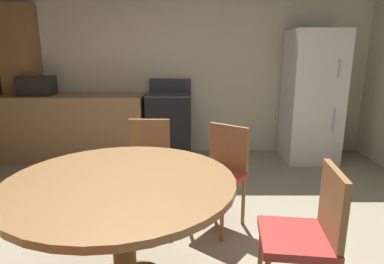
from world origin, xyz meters
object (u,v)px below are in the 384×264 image
(chair_northeast, at_px, (221,169))
(refrigerator, at_px, (312,97))
(oven_range, at_px, (170,126))
(dining_table, at_px, (122,203))
(microwave, at_px, (37,86))
(chair_north, at_px, (149,161))
(chair_east, at_px, (309,231))

(chair_northeast, bearing_deg, refrigerator, -179.83)
(oven_range, distance_m, dining_table, 2.69)
(refrigerator, relative_size, microwave, 4.00)
(chair_north, bearing_deg, microwave, -132.17)
(refrigerator, relative_size, chair_northeast, 2.02)
(chair_northeast, xyz_separation_m, chair_east, (0.41, -0.98, 0.00))
(chair_north, relative_size, chair_east, 1.00)
(chair_north, height_order, chair_east, same)
(chair_north, xyz_separation_m, chair_east, (1.06, -1.21, 0.00))
(microwave, xyz_separation_m, chair_east, (2.78, -2.81, -0.53))
(dining_table, distance_m, chair_northeast, 1.08)
(dining_table, xyz_separation_m, chair_north, (0.01, 1.08, -0.11))
(chair_north, bearing_deg, chair_east, 42.04)
(dining_table, bearing_deg, chair_east, -6.71)
(refrigerator, distance_m, microwave, 3.75)
(dining_table, bearing_deg, refrigerator, 52.12)
(refrigerator, distance_m, dining_table, 3.34)
(chair_north, distance_m, chair_east, 1.60)
(chair_north, xyz_separation_m, chair_northeast, (0.65, -0.23, 0.00))
(refrigerator, height_order, dining_table, refrigerator)
(refrigerator, height_order, chair_east, refrigerator)
(refrigerator, distance_m, chair_northeast, 2.28)
(microwave, height_order, chair_east, microwave)
(dining_table, height_order, chair_north, chair_north)
(oven_range, bearing_deg, microwave, -179.89)
(microwave, bearing_deg, refrigerator, -0.77)
(chair_north, bearing_deg, oven_range, 177.73)
(chair_northeast, bearing_deg, dining_table, -0.00)
(oven_range, xyz_separation_m, chair_north, (-0.09, -1.60, 0.03))
(dining_table, height_order, chair_northeast, chair_northeast)
(refrigerator, xyz_separation_m, chair_north, (-2.03, -1.55, -0.38))
(oven_range, relative_size, chair_northeast, 1.26)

